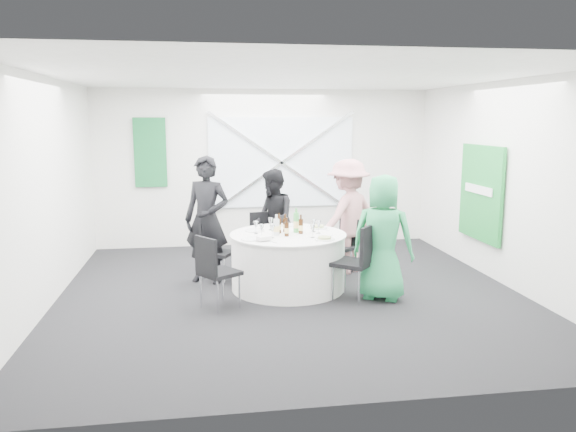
{
  "coord_description": "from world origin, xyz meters",
  "views": [
    {
      "loc": [
        -1.12,
        -7.08,
        2.28
      ],
      "look_at": [
        0.0,
        0.2,
        1.0
      ],
      "focal_mm": 35.0,
      "sensor_mm": 36.0,
      "label": 1
    }
  ],
  "objects": [
    {
      "name": "window_panel",
      "position": [
        0.3,
        2.96,
        1.5
      ],
      "size": [
        2.6,
        0.03,
        1.6
      ],
      "primitive_type": "cube",
      "color": "silver",
      "rests_on": "wall_back"
    },
    {
      "name": "knife_c",
      "position": [
        -0.26,
        -0.31,
        0.76
      ],
      "size": [
        0.12,
        0.12,
        0.01
      ],
      "primitive_type": "cube",
      "rotation": [
        0.0,
        0.0,
        -2.35
      ],
      "color": "silver",
      "rests_on": "banquet_table"
    },
    {
      "name": "ceiling",
      "position": [
        0.0,
        0.0,
        2.8
      ],
      "size": [
        6.0,
        6.0,
        0.0
      ],
      "primitive_type": "plane",
      "rotation": [
        3.14,
        0.0,
        0.0
      ],
      "color": "silver",
      "rests_on": "wall_back"
    },
    {
      "name": "fork_a",
      "position": [
        0.55,
        0.37,
        0.76
      ],
      "size": [
        0.1,
        0.13,
        0.01
      ],
      "primitive_type": "cube",
      "rotation": [
        0.0,
        0.0,
        0.61
      ],
      "color": "silver",
      "rests_on": "banquet_table"
    },
    {
      "name": "beer_bottle_c",
      "position": [
        0.17,
        0.17,
        0.86
      ],
      "size": [
        0.06,
        0.06,
        0.26
      ],
      "color": "#3D1F0B",
      "rests_on": "banquet_table"
    },
    {
      "name": "window_brace_b",
      "position": [
        0.3,
        2.92,
        1.5
      ],
      "size": [
        2.63,
        0.05,
        1.84
      ],
      "primitive_type": "cube",
      "rotation": [
        0.0,
        -0.97,
        0.0
      ],
      "color": "silver",
      "rests_on": "window_panel"
    },
    {
      "name": "person_man_back",
      "position": [
        -0.08,
        1.23,
        0.77
      ],
      "size": [
        0.46,
        0.78,
        1.54
      ],
      "primitive_type": "imported",
      "rotation": [
        0.0,
        0.0,
        -1.5
      ],
      "color": "black",
      "rests_on": "floor"
    },
    {
      "name": "napkin",
      "position": [
        -0.37,
        -0.21,
        0.8
      ],
      "size": [
        0.2,
        0.18,
        0.05
      ],
      "primitive_type": "cube",
      "rotation": [
        0.0,
        0.0,
        0.48
      ],
      "color": "white",
      "rests_on": "plate_front_left"
    },
    {
      "name": "chair_front_left",
      "position": [
        -1.01,
        -0.53,
        0.53
      ],
      "size": [
        0.58,
        0.58,
        0.91
      ],
      "rotation": [
        0.0,
        0.0,
        2.19
      ],
      "color": "black",
      "rests_on": "floor"
    },
    {
      "name": "fork_b",
      "position": [
        0.33,
        -0.27,
        0.76
      ],
      "size": [
        0.1,
        0.13,
        0.01
      ],
      "primitive_type": "cube",
      "rotation": [
        0.0,
        0.0,
        -0.67
      ],
      "color": "silver",
      "rests_on": "banquet_table"
    },
    {
      "name": "knife_b",
      "position": [
        0.51,
        -0.08,
        0.76
      ],
      "size": [
        0.12,
        0.12,
        0.01
      ],
      "primitive_type": "cube",
      "rotation": [
        0.0,
        0.0,
        -0.8
      ],
      "color": "silver",
      "rests_on": "banquet_table"
    },
    {
      "name": "plate_front_left",
      "position": [
        -0.52,
        -0.1,
        0.77
      ],
      "size": [
        0.26,
        0.26,
        0.01
      ],
      "color": "white",
      "rests_on": "banquet_table"
    },
    {
      "name": "green_sign",
      "position": [
        2.94,
        0.6,
        1.2
      ],
      "size": [
        0.05,
        1.2,
        1.4
      ],
      "primitive_type": "cube",
      "color": "#188530",
      "rests_on": "wall_right"
    },
    {
      "name": "plate_back_right",
      "position": [
        0.48,
        0.52,
        0.78
      ],
      "size": [
        0.26,
        0.26,
        0.04
      ],
      "color": "white",
      "rests_on": "banquet_table"
    },
    {
      "name": "banquet_table",
      "position": [
        0.0,
        0.2,
        0.38
      ],
      "size": [
        1.56,
        1.56,
        0.76
      ],
      "color": "white",
      "rests_on": "floor"
    },
    {
      "name": "wine_glass_a",
      "position": [
        -0.37,
        0.02,
        0.88
      ],
      "size": [
        0.07,
        0.07,
        0.17
      ],
      "color": "white",
      "rests_on": "banquet_table"
    },
    {
      "name": "wine_glass_c",
      "position": [
        -0.43,
        0.26,
        0.88
      ],
      "size": [
        0.07,
        0.07,
        0.17
      ],
      "color": "white",
      "rests_on": "banquet_table"
    },
    {
      "name": "wall_front",
      "position": [
        0.0,
        -3.0,
        1.4
      ],
      "size": [
        6.0,
        0.0,
        6.0
      ],
      "primitive_type": "plane",
      "rotation": [
        -1.57,
        0.0,
        0.0
      ],
      "color": "silver",
      "rests_on": "floor"
    },
    {
      "name": "clear_water_bottle",
      "position": [
        -0.17,
        0.13,
        0.87
      ],
      "size": [
        0.08,
        0.08,
        0.28
      ],
      "color": "silver",
      "rests_on": "banquet_table"
    },
    {
      "name": "fork_c",
      "position": [
        -0.52,
        -0.04,
        0.76
      ],
      "size": [
        0.11,
        0.12,
        0.01
      ],
      "primitive_type": "cube",
      "rotation": [
        0.0,
        0.0,
        -2.41
      ],
      "color": "silver",
      "rests_on": "banquet_table"
    },
    {
      "name": "plate_back",
      "position": [
        0.08,
        0.76,
        0.77
      ],
      "size": [
        0.27,
        0.27,
        0.01
      ],
      "color": "white",
      "rests_on": "banquet_table"
    },
    {
      "name": "wall_right",
      "position": [
        3.0,
        0.0,
        1.4
      ],
      "size": [
        0.0,
        6.0,
        6.0
      ],
      "primitive_type": "plane",
      "rotation": [
        1.57,
        0.0,
        -1.57
      ],
      "color": "silver",
      "rests_on": "floor"
    },
    {
      "name": "window_brace_a",
      "position": [
        0.3,
        2.92,
        1.5
      ],
      "size": [
        2.63,
        0.05,
        1.84
      ],
      "primitive_type": "cube",
      "rotation": [
        0.0,
        0.97,
        0.0
      ],
      "color": "silver",
      "rests_on": "window_panel"
    },
    {
      "name": "chair_back_right",
      "position": [
        0.94,
        0.83,
        0.48
      ],
      "size": [
        0.52,
        0.52,
        0.82
      ],
      "rotation": [
        0.0,
        0.0,
        -0.98
      ],
      "color": "black",
      "rests_on": "floor"
    },
    {
      "name": "wall_left",
      "position": [
        -3.0,
        0.0,
        1.4
      ],
      "size": [
        0.0,
        6.0,
        6.0
      ],
      "primitive_type": "plane",
      "rotation": [
        1.57,
        0.0,
        1.57
      ],
      "color": "silver",
      "rests_on": "floor"
    },
    {
      "name": "person_woman_green",
      "position": [
        1.11,
        -0.42,
        0.8
      ],
      "size": [
        0.93,
        0.83,
        1.6
      ],
      "primitive_type": "imported",
      "rotation": [
        0.0,
        0.0,
        2.64
      ],
      "color": "#2A9A5B",
      "rests_on": "floor"
    },
    {
      "name": "chair_back_left",
      "position": [
        -0.99,
        0.71,
        0.49
      ],
      "size": [
        0.52,
        0.52,
        0.85
      ],
      "rotation": [
        0.0,
        0.0,
        1.1
      ],
      "color": "black",
      "rests_on": "floor"
    },
    {
      "name": "floor",
      "position": [
        0.0,
        0.0,
        0.0
      ],
      "size": [
        6.0,
        6.0,
        0.0
      ],
      "primitive_type": "plane",
      "color": "black",
      "rests_on": "ground"
    },
    {
      "name": "wall_back",
      "position": [
        0.0,
        3.0,
        1.4
      ],
      "size": [
        6.0,
        0.0,
        6.0
      ],
      "primitive_type": "plane",
      "rotation": [
        1.57,
        0.0,
        0.0
      ],
      "color": "silver",
      "rests_on": "floor"
    },
    {
      "name": "wine_glass_b",
      "position": [
        -0.2,
        0.48,
        0.88
      ],
      "size": [
        0.07,
        0.07,
        0.17
      ],
      "color": "white",
      "rests_on": "banquet_table"
    },
    {
      "name": "wine_glass_e",
      "position": [
        -0.24,
        -0.04,
        0.88
      ],
      "size": [
        0.07,
        0.07,
        0.17
      ],
      "color": "white",
      "rests_on": "banquet_table"
    },
    {
      "name": "wine_glass_d",
      "position": [
        0.41,
        0.16,
        0.88
      ],
      "size": [
        0.07,
        0.07,
        0.17
      ],
      "color": "white",
      "rests_on": "banquet_table"
    },
    {
      "name": "chair_front_right",
      "position": [
        0.8,
        -0.45,
        0.57
      ],
      "size": [
        0.63,
        0.62,
        0.98
      ],
      "rotation": [
        0.0,
        0.0,
        4.03
      ],
      "color": "black",
      "rests_on": "floor"
    },
    {
      "name": "knife_a",
      "position": [
        0.4,
        0.62,
        0.76
      ],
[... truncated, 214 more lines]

